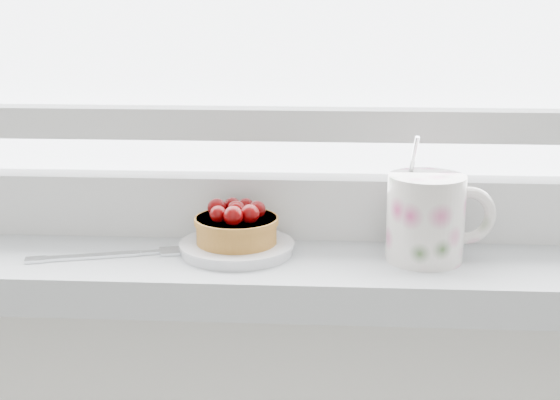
# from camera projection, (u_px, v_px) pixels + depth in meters

# --- Properties ---
(saucer) EXTENTS (0.12, 0.12, 0.01)m
(saucer) POSITION_uv_depth(u_px,v_px,m) (237.00, 248.00, 0.84)
(saucer) COLOR silver
(saucer) RESTS_ON windowsill
(raspberry_tart) EXTENTS (0.09, 0.09, 0.05)m
(raspberry_tart) POSITION_uv_depth(u_px,v_px,m) (236.00, 225.00, 0.83)
(raspberry_tart) COLOR #935C20
(raspberry_tart) RESTS_ON saucer
(floral_mug) EXTENTS (0.12, 0.09, 0.13)m
(floral_mug) POSITION_uv_depth(u_px,v_px,m) (428.00, 216.00, 0.81)
(floral_mug) COLOR silver
(floral_mug) RESTS_ON windowsill
(fork) EXTENTS (0.20, 0.07, 0.00)m
(fork) POSITION_uv_depth(u_px,v_px,m) (124.00, 254.00, 0.83)
(fork) COLOR silver
(fork) RESTS_ON windowsill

